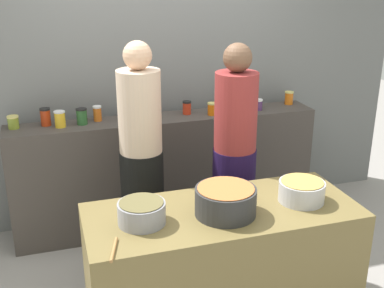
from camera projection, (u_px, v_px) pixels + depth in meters
The scene contains 21 objects.
storefront_wall at pixel (156, 57), 4.30m from camera, with size 4.80×0.12×3.00m, color slate.
display_shelf at pixel (167, 172), 4.33m from camera, with size 2.70×0.36×1.04m, color #413B36.
prep_table at pixel (222, 268), 3.10m from camera, with size 1.70×0.70×0.85m, color brown.
preserve_jar_0 at pixel (13, 122), 3.83m from camera, with size 0.09×0.09×0.10m.
preserve_jar_1 at pixel (46, 117), 3.90m from camera, with size 0.08×0.08×0.15m.
preserve_jar_2 at pixel (60, 119), 3.87m from camera, with size 0.09×0.09×0.13m.
preserve_jar_3 at pixel (82, 116), 3.94m from camera, with size 0.09×0.09×0.13m.
preserve_jar_4 at pixel (97, 113), 4.03m from camera, with size 0.07×0.07×0.13m.
preserve_jar_5 at pixel (128, 115), 4.03m from camera, with size 0.08×0.08×0.11m.
preserve_jar_6 at pixel (140, 111), 4.10m from camera, with size 0.09×0.09×0.12m.
preserve_jar_7 at pixel (187, 108), 4.22m from camera, with size 0.08×0.08×0.12m.
preserve_jar_8 at pixel (212, 109), 4.19m from camera, with size 0.08×0.08×0.11m.
preserve_jar_9 at pixel (234, 103), 4.33m from camera, with size 0.08×0.08×0.13m.
preserve_jar_10 at pixel (258, 104), 4.35m from camera, with size 0.08×0.08×0.10m.
preserve_jar_11 at pixel (289, 98), 4.53m from camera, with size 0.08×0.08×0.12m.
cooking_pot_left at pixel (142, 213), 2.78m from camera, with size 0.28×0.28×0.13m.
cooking_pot_center at pixel (226, 201), 2.88m from camera, with size 0.37×0.37×0.17m.
cooking_pot_right at pixel (302, 191), 3.05m from camera, with size 0.29×0.29×0.14m.
wooden_spoon at pixel (114, 250), 2.52m from camera, with size 0.02×0.02×0.23m, color #9E703D.
cook_with_tongs at pixel (142, 171), 3.58m from camera, with size 0.33×0.33×1.79m.
cook_in_cap at pixel (234, 168), 3.68m from camera, with size 0.33×0.33×1.76m.
Camera 1 is at (-0.96, -2.77, 2.24)m, focal length 44.89 mm.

